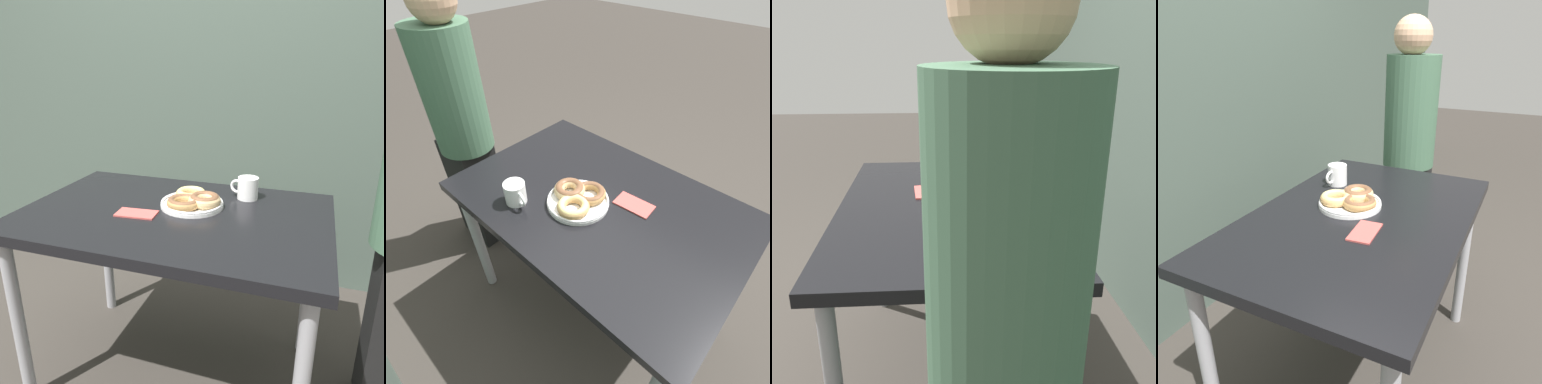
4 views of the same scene
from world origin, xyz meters
TOP-DOWN VIEW (x-y plane):
  - wall_back at (0.00, 1.12)m, footprint 8.00×0.05m
  - dining_table at (0.00, 0.17)m, footprint 1.16×0.76m
  - donut_plate at (0.05, 0.24)m, footprint 0.25×0.28m
  - coffee_mug at (0.24, 0.40)m, footprint 0.12×0.08m
  - napkin at (-0.12, 0.10)m, footprint 0.16×0.09m

SIDE VIEW (x-z plane):
  - dining_table at x=0.00m, z-range 0.30..1.07m
  - napkin at x=-0.12m, z-range 0.77..0.78m
  - donut_plate at x=0.05m, z-range 0.77..0.83m
  - coffee_mug at x=0.24m, z-range 0.77..0.87m
  - wall_back at x=0.00m, z-range 0.00..2.60m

